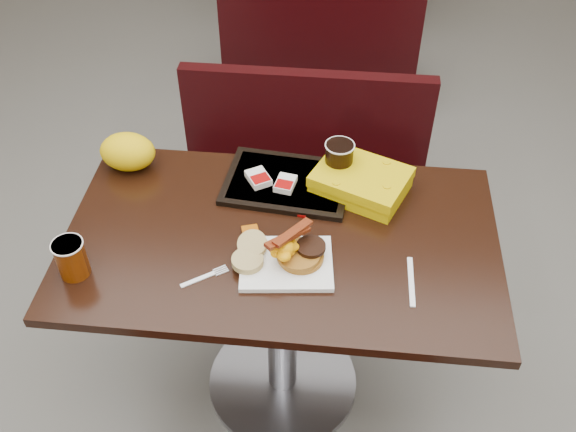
# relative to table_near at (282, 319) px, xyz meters

# --- Properties ---
(floor) EXTENTS (6.00, 7.00, 0.01)m
(floor) POSITION_rel_table_near_xyz_m (0.00, 0.00, -0.38)
(floor) COLOR slate
(floor) RESTS_ON ground
(table_near) EXTENTS (1.20, 0.70, 0.75)m
(table_near) POSITION_rel_table_near_xyz_m (0.00, 0.00, 0.00)
(table_near) COLOR black
(table_near) RESTS_ON floor
(bench_near_n) EXTENTS (1.00, 0.46, 0.72)m
(bench_near_n) POSITION_rel_table_near_xyz_m (0.00, 0.70, -0.02)
(bench_near_n) COLOR black
(bench_near_n) RESTS_ON floor
(bench_far_s) EXTENTS (1.00, 0.46, 0.72)m
(bench_far_s) POSITION_rel_table_near_xyz_m (0.00, 1.90, -0.02)
(bench_far_s) COLOR black
(bench_far_s) RESTS_ON floor
(platter) EXTENTS (0.26, 0.21, 0.01)m
(platter) POSITION_rel_table_near_xyz_m (0.03, -0.11, 0.38)
(platter) COLOR white
(platter) RESTS_ON table_near
(pancake_stack) EXTENTS (0.15, 0.15, 0.03)m
(pancake_stack) POSITION_rel_table_near_xyz_m (0.06, -0.09, 0.40)
(pancake_stack) COLOR #935018
(pancake_stack) RESTS_ON platter
(sausage_patty) EXTENTS (0.09, 0.09, 0.01)m
(sausage_patty) POSITION_rel_table_near_xyz_m (0.09, -0.07, 0.42)
(sausage_patty) COLOR black
(sausage_patty) RESTS_ON pancake_stack
(scrambled_eggs) EXTENTS (0.10, 0.09, 0.04)m
(scrambled_eggs) POSITION_rel_table_near_xyz_m (0.02, -0.11, 0.44)
(scrambled_eggs) COLOR #FAC205
(scrambled_eggs) RESTS_ON pancake_stack
(bacon_strips) EXTENTS (0.14, 0.15, 0.01)m
(bacon_strips) POSITION_rel_table_near_xyz_m (0.03, -0.09, 0.47)
(bacon_strips) COLOR #4A0D05
(bacon_strips) RESTS_ON scrambled_eggs
(muffin_bottom) EXTENTS (0.10, 0.10, 0.02)m
(muffin_bottom) POSITION_rel_table_near_xyz_m (-0.08, -0.12, 0.40)
(muffin_bottom) COLOR tan
(muffin_bottom) RESTS_ON platter
(muffin_top) EXTENTS (0.10, 0.10, 0.05)m
(muffin_top) POSITION_rel_table_near_xyz_m (-0.07, -0.07, 0.41)
(muffin_top) COLOR tan
(muffin_top) RESTS_ON platter
(coffee_cup_near) EXTENTS (0.10, 0.10, 0.11)m
(coffee_cup_near) POSITION_rel_table_near_xyz_m (-0.52, -0.19, 0.43)
(coffee_cup_near) COLOR #903805
(coffee_cup_near) RESTS_ON table_near
(fork) EXTENTS (0.12, 0.10, 0.00)m
(fork) POSITION_rel_table_near_xyz_m (-0.20, -0.18, 0.38)
(fork) COLOR white
(fork) RESTS_ON table_near
(knife) EXTENTS (0.02, 0.17, 0.00)m
(knife) POSITION_rel_table_near_xyz_m (0.35, -0.13, 0.38)
(knife) COLOR white
(knife) RESTS_ON table_near
(condiment_syrup) EXTENTS (0.05, 0.05, 0.01)m
(condiment_syrup) POSITION_rel_table_near_xyz_m (-0.09, 0.01, 0.38)
(condiment_syrup) COLOR #A54A07
(condiment_syrup) RESTS_ON table_near
(condiment_ketchup) EXTENTS (0.04, 0.03, 0.01)m
(condiment_ketchup) POSITION_rel_table_near_xyz_m (0.05, 0.09, 0.38)
(condiment_ketchup) COLOR #8C0504
(condiment_ketchup) RESTS_ON table_near
(tray) EXTENTS (0.39, 0.30, 0.02)m
(tray) POSITION_rel_table_near_xyz_m (-0.01, 0.22, 0.38)
(tray) COLOR black
(tray) RESTS_ON table_near
(hashbrown_sleeve_left) EXTENTS (0.09, 0.10, 0.02)m
(hashbrown_sleeve_left) POSITION_rel_table_near_xyz_m (-0.09, 0.21, 0.40)
(hashbrown_sleeve_left) COLOR silver
(hashbrown_sleeve_left) RESTS_ON tray
(hashbrown_sleeve_right) EXTENTS (0.07, 0.08, 0.02)m
(hashbrown_sleeve_right) POSITION_rel_table_near_xyz_m (-0.01, 0.19, 0.40)
(hashbrown_sleeve_right) COLOR silver
(hashbrown_sleeve_right) RESTS_ON tray
(coffee_cup_far) EXTENTS (0.09, 0.09, 0.11)m
(coffee_cup_far) POSITION_rel_table_near_xyz_m (0.14, 0.26, 0.45)
(coffee_cup_far) COLOR black
(coffee_cup_far) RESTS_ON tray
(clamshell) EXTENTS (0.32, 0.28, 0.07)m
(clamshell) POSITION_rel_table_near_xyz_m (0.21, 0.21, 0.41)
(clamshell) COLOR #CAA903
(clamshell) RESTS_ON table_near
(paper_bag) EXTENTS (0.18, 0.14, 0.12)m
(paper_bag) POSITION_rel_table_near_xyz_m (-0.50, 0.25, 0.43)
(paper_bag) COLOR #E3B207
(paper_bag) RESTS_ON table_near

